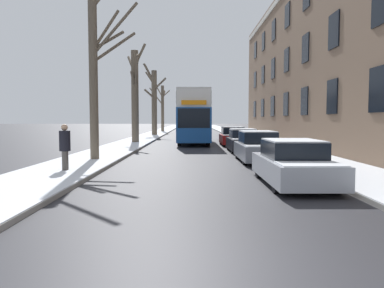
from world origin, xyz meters
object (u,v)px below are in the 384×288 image
(double_decker_bus, at_px, (192,114))
(bare_tree_left_0, at_px, (95,69))
(parked_car_2, at_px, (242,141))
(bare_tree_left_2, at_px, (153,100))
(parked_car_3, at_px, (232,137))
(pedestrian_left_sidewalk, at_px, (64,147))
(parked_car_0, at_px, (292,164))
(bare_tree_left_1, at_px, (134,92))
(bare_tree_left_3, at_px, (161,107))
(parked_car_1, at_px, (257,147))

(double_decker_bus, bearing_deg, bare_tree_left_0, -107.74)
(bare_tree_left_0, xyz_separation_m, parked_car_2, (7.65, 5.51, -3.71))
(bare_tree_left_2, relative_size, double_decker_bus, 0.77)
(parked_car_3, distance_m, pedestrian_left_sidewalk, 17.09)
(bare_tree_left_2, height_order, pedestrian_left_sidewalk, bare_tree_left_2)
(parked_car_0, bearing_deg, bare_tree_left_1, 112.00)
(parked_car_2, xyz_separation_m, parked_car_3, (0.00, 5.72, 0.00))
(double_decker_bus, height_order, parked_car_0, double_decker_bus)
(bare_tree_left_3, bearing_deg, bare_tree_left_1, -90.16)
(parked_car_2, relative_size, parked_car_3, 1.04)
(parked_car_1, xyz_separation_m, parked_car_3, (0.00, 11.09, -0.01))
(bare_tree_left_2, height_order, double_decker_bus, bare_tree_left_2)
(bare_tree_left_1, bearing_deg, parked_car_2, -44.64)
(parked_car_1, bearing_deg, bare_tree_left_2, 105.80)
(double_decker_bus, bearing_deg, bare_tree_left_1, -166.44)
(parked_car_2, bearing_deg, bare_tree_left_3, 102.51)
(bare_tree_left_0, xyz_separation_m, bare_tree_left_3, (-0.13, 40.57, -0.37))
(bare_tree_left_2, bearing_deg, parked_car_0, -77.05)
(bare_tree_left_0, bearing_deg, double_decker_bus, 72.26)
(double_decker_bus, bearing_deg, parked_car_0, -81.64)
(parked_car_0, distance_m, parked_car_1, 6.32)
(bare_tree_left_1, relative_size, parked_car_3, 2.08)
(bare_tree_left_0, distance_m, parked_car_3, 14.08)
(parked_car_2, xyz_separation_m, pedestrian_left_sidewalk, (-7.88, -9.44, 0.35))
(bare_tree_left_2, bearing_deg, double_decker_bus, -70.21)
(bare_tree_left_2, relative_size, parked_car_0, 1.97)
(parked_car_1, height_order, parked_car_3, parked_car_1)
(bare_tree_left_0, height_order, bare_tree_left_3, bare_tree_left_0)
(bare_tree_left_3, xyz_separation_m, parked_car_3, (7.78, -29.35, -3.33))
(bare_tree_left_0, height_order, double_decker_bus, bare_tree_left_0)
(double_decker_bus, relative_size, parked_car_0, 2.57)
(bare_tree_left_3, relative_size, parked_car_2, 1.80)
(pedestrian_left_sidewalk, bearing_deg, parked_car_3, 147.49)
(bare_tree_left_1, relative_size, parked_car_0, 1.86)
(double_decker_bus, relative_size, parked_car_2, 2.77)
(bare_tree_left_2, relative_size, pedestrian_left_sidewalk, 4.74)
(bare_tree_left_0, distance_m, pedestrian_left_sidewalk, 5.18)
(parked_car_3, height_order, pedestrian_left_sidewalk, pedestrian_left_sidewalk)
(bare_tree_left_1, bearing_deg, bare_tree_left_2, 89.64)
(double_decker_bus, xyz_separation_m, parked_car_3, (3.03, -3.21, -1.77))
(parked_car_2, distance_m, parked_car_3, 5.72)
(parked_car_3, xyz_separation_m, pedestrian_left_sidewalk, (-7.88, -15.16, 0.35))
(parked_car_2, bearing_deg, parked_car_0, -90.00)
(bare_tree_left_0, distance_m, double_decker_bus, 15.28)
(bare_tree_left_1, relative_size, double_decker_bus, 0.73)
(parked_car_2, height_order, pedestrian_left_sidewalk, pedestrian_left_sidewalk)
(parked_car_0, xyz_separation_m, parked_car_3, (0.00, 17.41, 0.02))
(parked_car_1, bearing_deg, parked_car_2, 90.00)
(parked_car_0, bearing_deg, parked_car_2, 90.00)
(bare_tree_left_3, bearing_deg, parked_car_2, -77.49)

